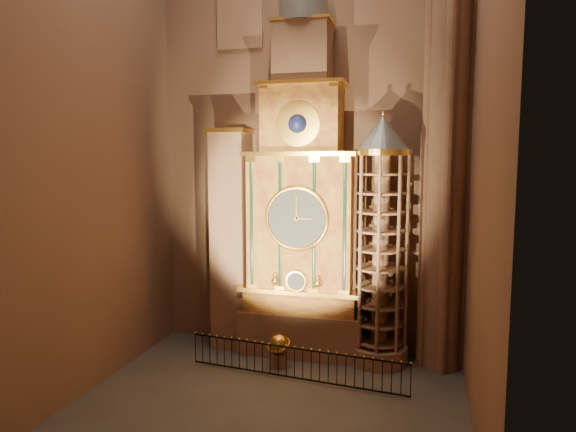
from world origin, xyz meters
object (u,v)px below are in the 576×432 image
(stair_turret, at_px, (381,243))
(iron_railing, at_px, (294,363))
(portrait_tower, at_px, (231,239))
(celestial_globe, at_px, (278,348))
(astronomical_clock, at_px, (302,208))

(stair_turret, height_order, iron_railing, stair_turret)
(portrait_tower, distance_m, iron_railing, 6.58)
(stair_turret, xyz_separation_m, celestial_globe, (-4.04, -1.72, -4.39))
(iron_railing, bearing_deg, celestial_globe, 133.43)
(portrait_tower, height_order, stair_turret, stair_turret)
(celestial_globe, distance_m, iron_railing, 1.39)
(astronomical_clock, relative_size, celestial_globe, 11.44)
(astronomical_clock, bearing_deg, portrait_tower, 179.71)
(stair_turret, height_order, celestial_globe, stair_turret)
(celestial_globe, height_order, iron_railing, celestial_globe)
(astronomical_clock, distance_m, iron_railing, 6.69)
(astronomical_clock, height_order, stair_turret, astronomical_clock)
(astronomical_clock, distance_m, stair_turret, 3.78)
(stair_turret, bearing_deg, iron_railing, -138.67)
(astronomical_clock, xyz_separation_m, celestial_globe, (-0.54, -1.98, -5.80))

